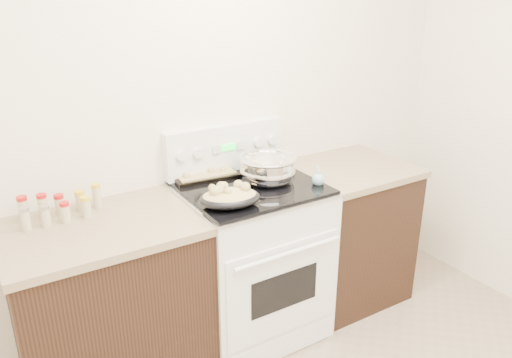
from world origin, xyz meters
TOP-DOWN VIEW (x-y plane):
  - room_shell at (0.00, 0.00)m, footprint 4.10×3.60m
  - counter_left at (-0.48, 1.43)m, footprint 0.93×0.67m
  - counter_right at (1.08, 1.43)m, footprint 0.73×0.67m
  - kitchen_range at (0.35, 1.42)m, footprint 0.78×0.73m
  - mixing_bowl at (0.46, 1.43)m, footprint 0.34×0.34m
  - roasting_pan at (0.12, 1.25)m, footprint 0.36×0.29m
  - baking_sheet at (0.20, 1.70)m, footprint 0.39×0.29m
  - wooden_spoon at (0.18, 1.37)m, footprint 0.18×0.20m
  - blue_ladle at (0.69, 1.26)m, footprint 0.18×0.22m
  - spice_jars at (-0.64, 1.59)m, footprint 0.39×0.15m

SIDE VIEW (x-z plane):
  - counter_left at x=-0.48m, z-range 0.00..0.92m
  - counter_right at x=1.08m, z-range 0.00..0.92m
  - kitchen_range at x=0.35m, z-range -0.12..1.10m
  - wooden_spoon at x=0.18m, z-range 0.93..0.98m
  - baking_sheet at x=0.20m, z-range 0.93..0.99m
  - blue_ladle at x=0.69m, z-range 0.93..1.02m
  - spice_jars at x=-0.64m, z-range 0.91..1.05m
  - roasting_pan at x=0.12m, z-range 0.93..1.05m
  - mixing_bowl at x=0.46m, z-range 0.92..1.11m
  - room_shell at x=0.00m, z-range 0.33..3.08m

